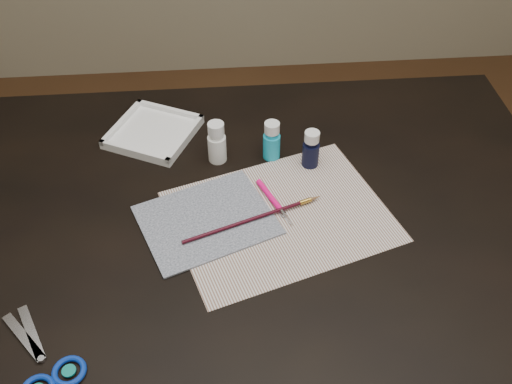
{
  "coord_description": "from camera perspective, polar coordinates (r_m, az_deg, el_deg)",
  "views": [
    {
      "loc": [
        -0.07,
        -0.8,
        1.58
      ],
      "look_at": [
        0.0,
        0.0,
        0.8
      ],
      "focal_mm": 40.0,
      "sensor_mm": 36.0,
      "label": 1
    }
  ],
  "objects": [
    {
      "name": "paint_bottle_cyan",
      "position": [
        1.25,
        1.58,
        5.19
      ],
      "size": [
        0.05,
        0.05,
        0.09
      ],
      "primitive_type": "cylinder",
      "rotation": [
        0.0,
        0.0,
        -0.31
      ],
      "color": "#18ABCF",
      "rests_on": "table"
    },
    {
      "name": "canvas",
      "position": [
        1.14,
        -4.95,
        -2.79
      ],
      "size": [
        0.31,
        0.28,
        0.0
      ],
      "primitive_type": "cube",
      "rotation": [
        0.0,
        0.0,
        0.37
      ],
      "color": "black",
      "rests_on": "paper"
    },
    {
      "name": "scissors",
      "position": [
        1.02,
        -21.51,
        -14.79
      ],
      "size": [
        0.22,
        0.23,
        0.01
      ],
      "primitive_type": null,
      "rotation": [
        0.0,
        0.0,
        2.28
      ],
      "color": "silver",
      "rests_on": "table"
    },
    {
      "name": "table",
      "position": [
        1.45,
        -0.0,
        -12.12
      ],
      "size": [
        1.3,
        0.9,
        0.75
      ],
      "primitive_type": "cube",
      "color": "black",
      "rests_on": "ground"
    },
    {
      "name": "paintbrush",
      "position": [
        1.13,
        -0.15,
        -2.64
      ],
      "size": [
        0.29,
        0.11,
        0.01
      ],
      "primitive_type": null,
      "rotation": [
        0.0,
        0.0,
        0.35
      ],
      "color": "#320510",
      "rests_on": "canvas"
    },
    {
      "name": "paint_bottle_navy",
      "position": [
        1.24,
        5.52,
        4.31
      ],
      "size": [
        0.05,
        0.05,
        0.09
      ],
      "primitive_type": "cylinder",
      "rotation": [
        0.0,
        0.0,
        0.28
      ],
      "color": "black",
      "rests_on": "table"
    },
    {
      "name": "craft_knife",
      "position": [
        1.16,
        1.94,
        -1.1
      ],
      "size": [
        0.07,
        0.14,
        0.01
      ],
      "primitive_type": null,
      "rotation": [
        0.0,
        0.0,
        -1.17
      ],
      "color": "#FF0D77",
      "rests_on": "paper"
    },
    {
      "name": "paper",
      "position": [
        1.15,
        2.45,
        -2.42
      ],
      "size": [
        0.5,
        0.43,
        0.0
      ],
      "primitive_type": "cube",
      "rotation": [
        0.0,
        0.0,
        0.31
      ],
      "color": "silver",
      "rests_on": "table"
    },
    {
      "name": "paint_bottle_white",
      "position": [
        1.25,
        -3.95,
        5.0
      ],
      "size": [
        0.05,
        0.05,
        0.1
      ],
      "primitive_type": "cylinder",
      "rotation": [
        0.0,
        0.0,
        -0.33
      ],
      "color": "white",
      "rests_on": "table"
    },
    {
      "name": "palette_tray",
      "position": [
        1.35,
        -10.25,
        5.97
      ],
      "size": [
        0.24,
        0.24,
        0.02
      ],
      "primitive_type": "cube",
      "rotation": [
        0.0,
        0.0,
        -0.46
      ],
      "color": "white",
      "rests_on": "table"
    }
  ]
}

